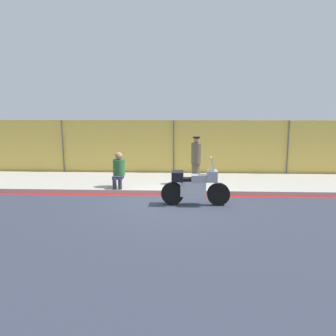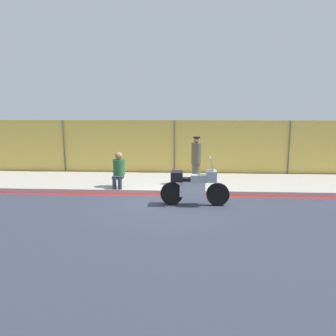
# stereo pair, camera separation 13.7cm
# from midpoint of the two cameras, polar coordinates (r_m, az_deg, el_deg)

# --- Properties ---
(ground_plane) EXTENTS (120.00, 120.00, 0.00)m
(ground_plane) POSITION_cam_midpoint_polar(r_m,az_deg,el_deg) (10.62, 0.59, -6.17)
(ground_plane) COLOR #333847
(sidewalk) EXTENTS (37.47, 3.36, 0.16)m
(sidewalk) POSITION_cam_midpoint_polar(r_m,az_deg,el_deg) (13.23, 1.13, -2.52)
(sidewalk) COLOR #ADA89E
(sidewalk) RESTS_ON ground_plane
(curb_paint_stripe) EXTENTS (37.47, 0.18, 0.01)m
(curb_paint_stripe) POSITION_cam_midpoint_polar(r_m,az_deg,el_deg) (11.53, 0.81, -4.84)
(curb_paint_stripe) COLOR red
(curb_paint_stripe) RESTS_ON ground_plane
(storefront_fence) EXTENTS (35.59, 0.17, 2.51)m
(storefront_fence) POSITION_cam_midpoint_polar(r_m,az_deg,el_deg) (14.77, 1.40, 3.46)
(storefront_fence) COLOR gold
(storefront_fence) RESTS_ON ground_plane
(motorcycle) EXTENTS (2.17, 0.52, 1.53)m
(motorcycle) POSITION_cam_midpoint_polar(r_m,az_deg,el_deg) (10.34, 4.96, -3.09)
(motorcycle) COLOR black
(motorcycle) RESTS_ON ground_plane
(officer_standing) EXTENTS (0.38, 0.38, 1.81)m
(officer_standing) POSITION_cam_midpoint_polar(r_m,az_deg,el_deg) (12.52, 5.25, 1.42)
(officer_standing) COLOR brown
(officer_standing) RESTS_ON sidewalk
(person_seated_on_curb) EXTENTS (0.44, 0.69, 1.29)m
(person_seated_on_curb) POSITION_cam_midpoint_polar(r_m,az_deg,el_deg) (12.10, -8.26, -0.04)
(person_seated_on_curb) COLOR #2D3342
(person_seated_on_curb) RESTS_ON sidewalk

